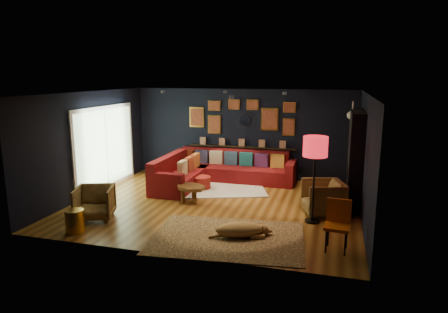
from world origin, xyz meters
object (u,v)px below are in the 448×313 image
(armchair_left, at_px, (94,201))
(gold_stool, at_px, (75,221))
(coffee_table, at_px, (191,189))
(pouf, at_px, (201,182))
(dog, at_px, (239,227))
(orange_chair, at_px, (338,221))
(armchair_right, at_px, (323,196))
(floor_lamp, at_px, (315,150))
(sectional, at_px, (213,172))

(armchair_left, xyz_separation_m, gold_stool, (0.05, -0.74, -0.16))
(armchair_left, bearing_deg, coffee_table, 25.06)
(pouf, bearing_deg, dog, -58.74)
(orange_chair, bearing_deg, armchair_right, 104.89)
(coffee_table, height_order, dog, coffee_table)
(coffee_table, bearing_deg, gold_stool, -123.42)
(dog, bearing_deg, armchair_right, 29.35)
(gold_stool, distance_m, floor_lamp, 4.92)
(sectional, relative_size, armchair_right, 4.10)
(armchair_left, height_order, dog, armchair_left)
(gold_stool, bearing_deg, coffee_table, 56.58)
(armchair_left, distance_m, dog, 3.18)
(pouf, xyz_separation_m, gold_stool, (-1.40, -3.46, 0.03))
(armchair_right, xyz_separation_m, orange_chair, (0.31, -1.75, 0.11))
(armchair_right, distance_m, orange_chair, 1.78)
(pouf, distance_m, gold_stool, 3.73)
(armchair_right, distance_m, gold_stool, 5.14)
(coffee_table, bearing_deg, sectional, 90.45)
(sectional, distance_m, coffee_table, 1.82)
(pouf, bearing_deg, orange_chair, -39.56)
(orange_chair, xyz_separation_m, dog, (-1.76, 0.03, -0.31))
(coffee_table, relative_size, floor_lamp, 0.52)
(armchair_right, height_order, orange_chair, orange_chair)
(gold_stool, bearing_deg, dog, 11.10)
(armchair_left, relative_size, floor_lamp, 0.43)
(coffee_table, xyz_separation_m, gold_stool, (-1.53, -2.31, -0.12))
(pouf, relative_size, dog, 0.40)
(pouf, height_order, armchair_left, armchair_left)
(armchair_left, xyz_separation_m, armchair_right, (4.62, 1.59, 0.03))
(orange_chair, height_order, dog, orange_chair)
(gold_stool, relative_size, orange_chair, 0.50)
(floor_lamp, bearing_deg, orange_chair, -67.96)
(sectional, bearing_deg, armchair_left, -114.69)
(sectional, height_order, armchair_right, sectional)
(sectional, height_order, armchair_left, sectional)
(dog, bearing_deg, gold_stool, 170.53)
(sectional, distance_m, pouf, 0.69)
(armchair_right, distance_m, floor_lamp, 1.24)
(armchair_left, xyz_separation_m, floor_lamp, (4.43, 1.06, 1.13))
(orange_chair, bearing_deg, armchair_left, -176.87)
(armchair_left, bearing_deg, sectional, 45.38)
(pouf, bearing_deg, coffee_table, -83.58)
(floor_lamp, bearing_deg, gold_stool, -157.68)
(coffee_table, bearing_deg, armchair_left, -135.02)
(sectional, bearing_deg, armchair_right, -30.29)
(gold_stool, relative_size, dog, 0.37)
(sectional, distance_m, armchair_right, 3.55)
(pouf, bearing_deg, floor_lamp, -29.03)
(sectional, relative_size, pouf, 7.03)
(sectional, relative_size, dog, 2.78)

